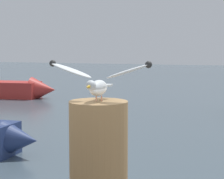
% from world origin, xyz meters
% --- Properties ---
extents(mooring_post, '(0.38, 0.38, 0.78)m').
position_xyz_m(mooring_post, '(-0.34, -0.36, 2.02)').
color(mooring_post, brown).
rests_on(mooring_post, harbor_quay).
extents(seagull, '(0.69, 0.39, 0.26)m').
position_xyz_m(seagull, '(-0.34, -0.36, 2.55)').
color(seagull, tan).
rests_on(seagull, mooring_post).
extents(boat_red, '(6.11, 2.24, 4.64)m').
position_xyz_m(boat_red, '(-12.67, 15.89, 0.63)').
color(boat_red, '#B72D28').
rests_on(boat_red, ground_plane).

